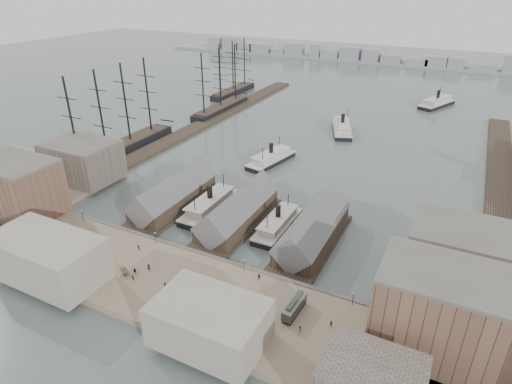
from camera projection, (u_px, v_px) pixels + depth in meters
The scene contains 41 objects.
ground at pixel (211, 250), 129.07m from camera, with size 900.00×900.00×0.00m, color #495553.
quay at pixel (171, 286), 112.70m from camera, with size 180.00×30.00×2.00m, color #816D57.
seawall at pixel (202, 256), 124.41m from camera, with size 180.00×1.20×2.30m, color #59544C.
west_wharf at pixel (203, 124), 235.57m from camera, with size 10.00×220.00×1.60m, color #2D231C.
east_wharf at pixel (500, 183), 169.05m from camera, with size 10.00×180.00×1.60m, color #2D231C.
ferry_shed_west at pixel (174, 195), 150.83m from camera, with size 14.00×42.00×12.60m.
ferry_shed_center at pixel (238, 212), 140.40m from camera, with size 14.00×42.00×12.60m.
ferry_shed_east at pixel (313, 231), 129.97m from camera, with size 14.00×42.00×12.60m.
warehouse_west_front at pixel (12, 187), 142.61m from camera, with size 32.00×18.00×18.00m, color brown.
warehouse_west_back at pixel (83, 161), 167.40m from camera, with size 26.00×20.00×14.00m, color #60564C.
warehouse_east_front at pixel (450, 316), 87.83m from camera, with size 30.00×18.00×19.00m, color brown.
warehouse_east_back at pixel (466, 258), 109.42m from camera, with size 28.00×20.00×15.00m, color #60564C.
street_bldg_center at pixel (210, 323), 92.40m from camera, with size 24.00×16.00×10.00m, color gray.
street_bldg_west at pixel (48, 258), 112.01m from camera, with size 30.00×16.00×12.00m, color gray.
lamp_post_far_w at pixel (82, 213), 139.41m from camera, with size 0.44×0.44×3.92m.
lamp_post_near_w at pixel (155, 236), 127.38m from camera, with size 0.44×0.44×3.92m.
lamp_post_near_e at pixel (244, 263), 115.34m from camera, with size 0.44×0.44×3.92m.
lamp_post_far_e at pixel (353, 297), 103.31m from camera, with size 0.44×0.44×3.92m.
far_shore at pixel (402, 60), 394.07m from camera, with size 500.00×40.00×15.72m.
ferry_docked_west at pixel (210, 205), 149.37m from camera, with size 8.67×28.90×10.32m.
ferry_docked_east at pixel (278, 223), 138.78m from camera, with size 7.68×25.58×9.14m.
ferry_open_near at pixel (271, 158), 187.72m from camera, with size 13.57×28.28×9.71m.
ferry_open_mid at pixel (342, 128), 224.49m from camera, with size 18.37×30.45×10.44m.
ferry_open_far at pixel (437, 103), 268.41m from camera, with size 20.10×31.63×10.88m.
sailing_ship_near at pixel (119, 147), 198.06m from camera, with size 9.65×66.51×39.69m.
sailing_ship_mid at pixel (221, 107), 258.23m from camera, with size 9.03×52.16×37.12m.
sailing_ship_far at pixel (233, 90), 296.74m from camera, with size 8.58×47.65×35.26m.
tram at pixel (294, 307), 101.40m from camera, with size 3.09×9.92×3.48m.
horse_cart_left at pixel (71, 240), 128.72m from camera, with size 4.30×4.30×1.67m.
horse_cart_center at pixel (131, 271), 115.40m from camera, with size 4.68×3.62×1.56m.
horse_cart_right at pixel (250, 327), 96.96m from camera, with size 4.69×1.92×1.60m.
pedestrian_0 at pixel (74, 233), 132.47m from camera, with size 0.60×0.44×1.65m, color black.
pedestrian_1 at pixel (44, 237), 129.98m from camera, with size 0.87×0.68×1.79m, color black.
pedestrian_2 at pixel (139, 248), 125.00m from camera, with size 1.16×0.67×1.80m, color black.
pedestrian_3 at pixel (133, 277), 112.80m from camera, with size 1.00×0.42×1.70m, color black.
pedestrian_4 at pixel (149, 267), 116.98m from camera, with size 0.84×0.55×1.72m, color black.
pedestrian_5 at pixel (165, 285), 109.98m from camera, with size 0.64×0.47×1.76m, color black.
pedestrian_6 at pixel (259, 277), 112.93m from camera, with size 0.88×0.69×1.81m, color black.
pedestrian_7 at pixel (300, 329), 96.33m from camera, with size 1.10×0.63×1.70m, color black.
pedestrian_8 at pixel (331, 324), 97.90m from camera, with size 0.96×0.40×1.64m, color black.
pedestrian_9 at pixel (374, 365), 87.38m from camera, with size 0.89×0.58×1.81m, color black.
Camera 1 is at (60.26, -89.56, 74.12)m, focal length 30.00 mm.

